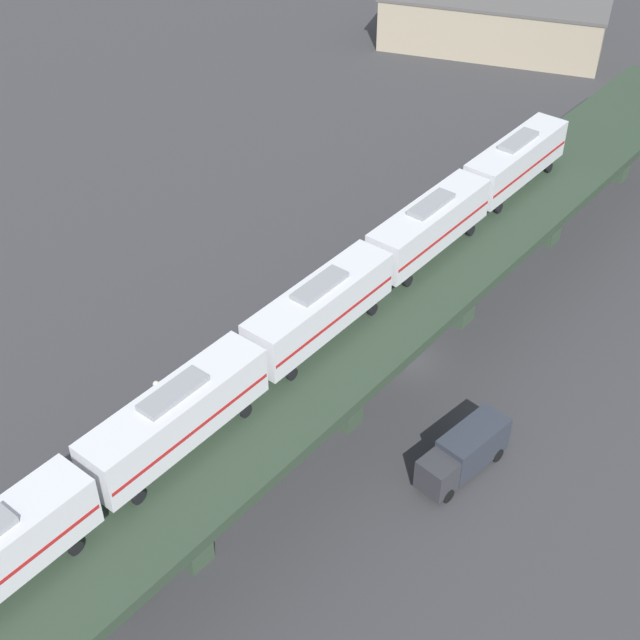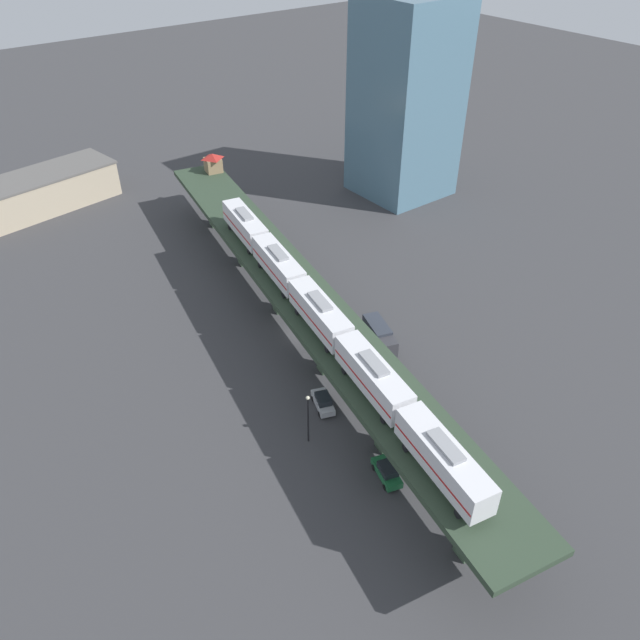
{
  "view_description": "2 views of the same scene",
  "coord_description": "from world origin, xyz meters",
  "px_view_note": "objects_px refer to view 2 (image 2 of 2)",
  "views": [
    {
      "loc": [
        17.84,
        -48.87,
        45.04
      ],
      "look_at": [
        -3.22,
        -9.17,
        9.26
      ],
      "focal_mm": 50.0,
      "sensor_mm": 36.0,
      "label": 1
    },
    {
      "loc": [
        -39.8,
        -57.2,
        53.53
      ],
      "look_at": [
        -3.22,
        -9.17,
        9.26
      ],
      "focal_mm": 35.0,
      "sensor_mm": 36.0,
      "label": 2
    }
  ],
  "objects_px": {
    "subway_train": "(320,313)",
    "signal_hut": "(213,162)",
    "street_car_silver": "(323,402)",
    "warehouse_building": "(40,192)",
    "street_car_green": "(387,472)",
    "office_tower": "(406,100)",
    "delivery_truck": "(380,335)",
    "street_lamp": "(308,415)"
  },
  "relations": [
    {
      "from": "street_car_green",
      "to": "street_car_silver",
      "type": "xyz_separation_m",
      "value": [
        1.1,
        12.71,
        0.0
      ]
    },
    {
      "from": "subway_train",
      "to": "street_car_silver",
      "type": "xyz_separation_m",
      "value": [
        -2.96,
        -4.5,
        -9.37
      ]
    },
    {
      "from": "signal_hut",
      "to": "delivery_truck",
      "type": "bearing_deg",
      "value": -93.69
    },
    {
      "from": "subway_train",
      "to": "warehouse_building",
      "type": "bearing_deg",
      "value": 100.02
    },
    {
      "from": "subway_train",
      "to": "signal_hut",
      "type": "xyz_separation_m",
      "value": [
        13.74,
        50.33,
        -0.74
      ]
    },
    {
      "from": "warehouse_building",
      "to": "office_tower",
      "type": "distance_m",
      "value": 71.12
    },
    {
      "from": "street_car_green",
      "to": "subway_train",
      "type": "bearing_deg",
      "value": 76.72
    },
    {
      "from": "signal_hut",
      "to": "delivery_truck",
      "type": "relative_size",
      "value": 0.5
    },
    {
      "from": "street_car_green",
      "to": "warehouse_building",
      "type": "bearing_deg",
      "value": 95.5
    },
    {
      "from": "delivery_truck",
      "to": "office_tower",
      "type": "height_order",
      "value": "office_tower"
    },
    {
      "from": "subway_train",
      "to": "warehouse_building",
      "type": "xyz_separation_m",
      "value": [
        -12.55,
        71.06,
        -6.9
      ]
    },
    {
      "from": "street_car_green",
      "to": "office_tower",
      "type": "height_order",
      "value": "office_tower"
    },
    {
      "from": "subway_train",
      "to": "street_car_silver",
      "type": "height_order",
      "value": "subway_train"
    },
    {
      "from": "street_lamp",
      "to": "signal_hut",
      "type": "bearing_deg",
      "value": 69.83
    },
    {
      "from": "delivery_truck",
      "to": "office_tower",
      "type": "bearing_deg",
      "value": 43.79
    },
    {
      "from": "signal_hut",
      "to": "office_tower",
      "type": "distance_m",
      "value": 37.69
    },
    {
      "from": "subway_train",
      "to": "signal_hut",
      "type": "height_order",
      "value": "subway_train"
    },
    {
      "from": "street_lamp",
      "to": "office_tower",
      "type": "height_order",
      "value": "office_tower"
    },
    {
      "from": "subway_train",
      "to": "street_car_silver",
      "type": "distance_m",
      "value": 10.8
    },
    {
      "from": "delivery_truck",
      "to": "warehouse_building",
      "type": "xyz_separation_m",
      "value": [
        -23.07,
        70.63,
        1.65
      ]
    },
    {
      "from": "street_car_silver",
      "to": "delivery_truck",
      "type": "distance_m",
      "value": 14.37
    },
    {
      "from": "subway_train",
      "to": "delivery_truck",
      "type": "relative_size",
      "value": 8.19
    },
    {
      "from": "office_tower",
      "to": "subway_train",
      "type": "bearing_deg",
      "value": -142.92
    },
    {
      "from": "street_lamp",
      "to": "subway_train",
      "type": "bearing_deg",
      "value": 45.72
    },
    {
      "from": "warehouse_building",
      "to": "street_car_silver",
      "type": "bearing_deg",
      "value": -82.76
    },
    {
      "from": "delivery_truck",
      "to": "warehouse_building",
      "type": "bearing_deg",
      "value": 108.09
    },
    {
      "from": "street_lamp",
      "to": "warehouse_building",
      "type": "relative_size",
      "value": 0.23
    },
    {
      "from": "street_car_silver",
      "to": "delivery_truck",
      "type": "relative_size",
      "value": 0.63
    },
    {
      "from": "street_lamp",
      "to": "office_tower",
      "type": "bearing_deg",
      "value": 38.41
    },
    {
      "from": "subway_train",
      "to": "warehouse_building",
      "type": "relative_size",
      "value": 2.07
    },
    {
      "from": "signal_hut",
      "to": "warehouse_building",
      "type": "distance_m",
      "value": 34.04
    },
    {
      "from": "street_car_green",
      "to": "office_tower",
      "type": "distance_m",
      "value": 75.97
    },
    {
      "from": "subway_train",
      "to": "street_lamp",
      "type": "bearing_deg",
      "value": -134.28
    },
    {
      "from": "delivery_truck",
      "to": "warehouse_building",
      "type": "height_order",
      "value": "warehouse_building"
    },
    {
      "from": "street_car_green",
      "to": "signal_hut",
      "type": "bearing_deg",
      "value": 75.24
    },
    {
      "from": "street_car_silver",
      "to": "office_tower",
      "type": "height_order",
      "value": "office_tower"
    },
    {
      "from": "subway_train",
      "to": "office_tower",
      "type": "height_order",
      "value": "office_tower"
    },
    {
      "from": "signal_hut",
      "to": "street_car_green",
      "type": "relative_size",
      "value": 0.8
    },
    {
      "from": "street_car_green",
      "to": "warehouse_building",
      "type": "relative_size",
      "value": 0.16
    },
    {
      "from": "office_tower",
      "to": "street_car_green",
      "type": "bearing_deg",
      "value": -134.16
    },
    {
      "from": "delivery_truck",
      "to": "signal_hut",
      "type": "bearing_deg",
      "value": 86.31
    },
    {
      "from": "delivery_truck",
      "to": "street_lamp",
      "type": "relative_size",
      "value": 1.09
    }
  ]
}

